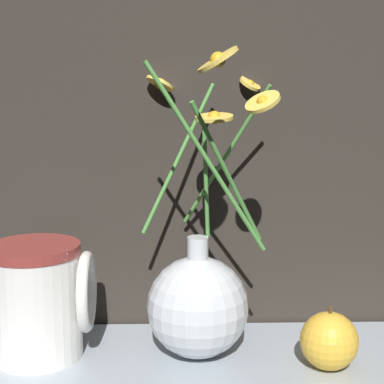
% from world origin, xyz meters
% --- Properties ---
extents(ground_plane, '(6.00, 6.00, 0.00)m').
position_xyz_m(ground_plane, '(0.00, 0.00, 0.00)').
color(ground_plane, black).
extents(shelf, '(0.90, 0.26, 0.01)m').
position_xyz_m(shelf, '(0.00, 0.00, 0.01)').
color(shelf, '#9EA8B2').
rests_on(shelf, ground_plane).
extents(vase_with_flowers, '(0.16, 0.27, 0.37)m').
position_xyz_m(vase_with_flowers, '(0.01, 0.03, 0.08)').
color(vase_with_flowers, silver).
rests_on(vase_with_flowers, shelf).
extents(ceramic_pitcher, '(0.14, 0.11, 0.15)m').
position_xyz_m(ceramic_pitcher, '(-0.18, 0.03, 0.09)').
color(ceramic_pitcher, white).
rests_on(ceramic_pitcher, shelf).
extents(orange_fruit, '(0.07, 0.07, 0.08)m').
position_xyz_m(orange_fruit, '(0.16, -0.01, 0.05)').
color(orange_fruit, gold).
rests_on(orange_fruit, shelf).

